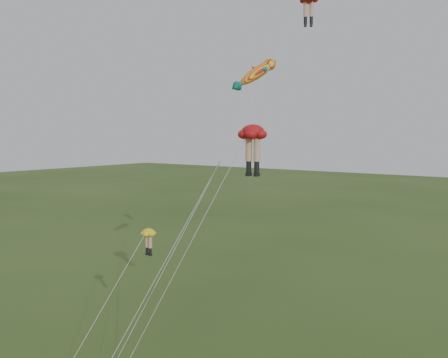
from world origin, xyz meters
The scene contains 4 objects.
legs_kite_red_high centered at (5.00, 12.47, 22.35)m, with size 7.09×13.49×23.38m.
legs_kite_red_mid centered at (6.51, 3.74, 13.59)m, with size 6.76×5.71×14.36m.
legs_kite_yellow centered at (-1.08, 3.19, 7.22)m, with size 1.49×6.78×7.89m.
fish_kite centered at (2.29, 10.82, 17.99)m, with size 2.92×15.26×19.34m.
Camera 1 is at (21.34, -18.65, 13.86)m, focal length 40.00 mm.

